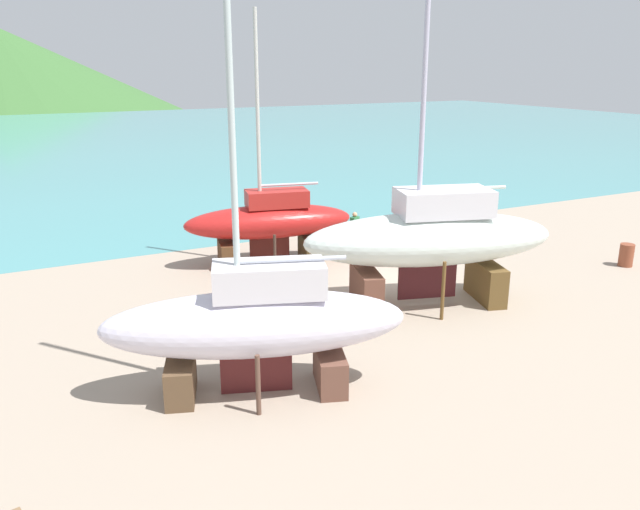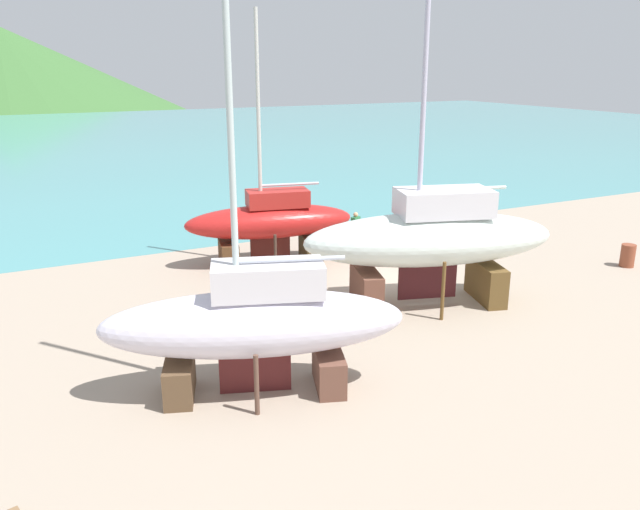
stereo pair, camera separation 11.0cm
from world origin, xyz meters
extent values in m
plane|color=tan|center=(0.00, -4.79, 0.00)|extent=(50.86, 50.86, 0.00)
cube|color=teal|center=(0.00, 52.48, 0.00)|extent=(164.10, 89.11, 0.01)
cone|color=#3B6932|center=(-10.28, 162.36, 0.00)|extent=(144.37, 144.37, 33.92)
cube|color=#54351D|center=(-5.06, 4.74, 0.53)|extent=(1.03, 1.78, 1.06)
cube|color=#43351B|center=(-1.63, 4.02, 0.53)|extent=(1.03, 1.78, 1.06)
cylinder|color=#432F26|center=(-3.58, 3.25, 0.77)|extent=(0.12, 0.12, 1.54)
cylinder|color=#454226|center=(-3.11, 5.50, 0.77)|extent=(0.12, 0.12, 1.54)
ellipsoid|color=red|center=(-3.35, 4.38, 1.81)|extent=(7.29, 3.48, 1.38)
cube|color=#4A1A15|center=(-3.35, 4.38, 0.64)|extent=(1.66, 0.42, 0.96)
cube|color=#B42721|center=(-3.00, 4.31, 2.78)|extent=(2.73, 1.74, 0.69)
cylinder|color=beige|center=(-3.69, 4.45, 6.29)|extent=(0.16, 0.16, 7.72)
cylinder|color=silver|center=(-2.49, 4.20, 3.33)|extent=(2.42, 0.61, 0.11)
cube|color=brown|center=(-9.67, -5.01, 0.49)|extent=(1.20, 1.78, 0.99)
cube|color=brown|center=(-6.06, -6.26, 0.49)|extent=(1.20, 1.78, 0.99)
cylinder|color=brown|center=(-8.23, -6.70, 0.78)|extent=(0.12, 0.12, 1.56)
cylinder|color=brown|center=(-7.50, -4.57, 0.78)|extent=(0.12, 0.12, 1.56)
ellipsoid|color=silver|center=(-7.87, -5.64, 1.89)|extent=(7.88, 4.42, 1.64)
cube|color=#531C1C|center=(-7.87, -5.64, 0.49)|extent=(1.76, 0.67, 1.15)
cube|color=silver|center=(-7.50, -5.76, 3.04)|extent=(3.00, 2.06, 0.82)
cylinder|color=silver|center=(-8.23, -5.51, 7.25)|extent=(0.16, 0.16, 9.24)
cylinder|color=silver|center=(-6.96, -5.95, 3.53)|extent=(2.56, 0.98, 0.11)
cube|color=brown|center=(-2.32, -1.82, 0.68)|extent=(1.30, 2.31, 1.37)
cube|color=brown|center=(1.88, -3.07, 0.68)|extent=(1.30, 2.31, 1.37)
cylinder|color=brown|center=(-0.65, -3.89, 1.00)|extent=(0.12, 0.12, 2.00)
cylinder|color=brown|center=(0.21, -1.00, 1.00)|extent=(0.12, 0.12, 2.00)
ellipsoid|color=silver|center=(-0.22, -2.45, 2.36)|extent=(9.18, 5.14, 1.80)
cube|color=#43171A|center=(-0.22, -2.45, 0.83)|extent=(2.04, 0.68, 1.26)
cube|color=silver|center=(0.20, -2.57, 3.62)|extent=(3.49, 2.48, 0.90)
cylinder|color=#B8B5CE|center=(-0.64, -2.32, 8.24)|extent=(0.17, 0.17, 10.15)
cylinder|color=#B8C8BD|center=(0.83, -2.76, 4.07)|extent=(2.97, 0.99, 0.12)
cube|color=#26448C|center=(1.11, 4.97, 0.40)|extent=(0.39, 0.33, 0.80)
cube|color=#2B7343|center=(1.11, 4.97, 1.11)|extent=(0.50, 0.41, 0.60)
sphere|color=tan|center=(1.11, 4.97, 1.52)|extent=(0.22, 0.22, 0.22)
cylinder|color=brown|center=(9.75, -2.68, 0.47)|extent=(0.81, 0.81, 0.94)
cylinder|color=brown|center=(-6.48, 1.04, 0.28)|extent=(0.58, 0.83, 0.56)
camera|label=1|loc=(-13.05, -19.47, 8.13)|focal=35.70mm
camera|label=2|loc=(-12.95, -19.52, 8.13)|focal=35.70mm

